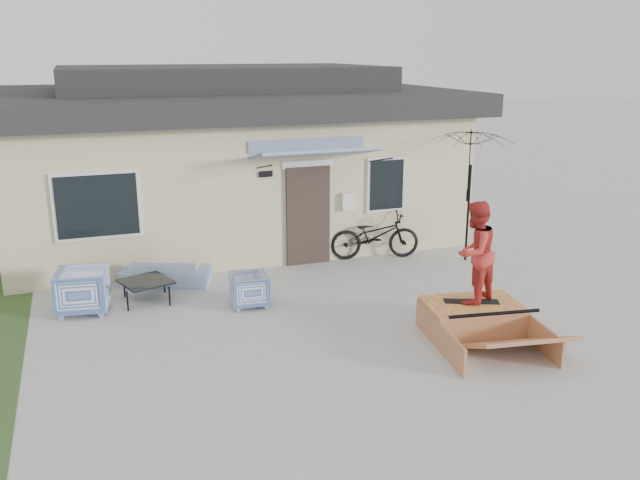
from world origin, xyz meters
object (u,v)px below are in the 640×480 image
object	(u,v)px
armchair_left	(83,288)
patio_umbrella	(470,181)
armchair_right	(249,288)
skateboard	(471,301)
skater	(475,250)
skate_ramp	(472,318)
bicycle	(375,231)
coffee_table	(146,291)
loveseat	(166,268)

from	to	relation	value
armchair_left	patio_umbrella	xyz separation A→B (m)	(7.89, 0.34, 1.31)
armchair_right	patio_umbrella	xyz separation A→B (m)	(5.11, 1.03, 1.42)
skateboard	skater	bearing A→B (deg)	-67.01
skater	armchair_right	bearing A→B (deg)	-63.13
armchair_right	skate_ramp	bearing A→B (deg)	57.15
armchair_right	patio_umbrella	distance (m)	5.40
armchair_right	bicycle	xyz separation A→B (m)	(3.30, 1.84, 0.29)
coffee_table	bicycle	xyz separation A→B (m)	(5.01, 1.00, 0.43)
loveseat	skate_ramp	size ratio (longest dim) A/B	0.84
skate_ramp	armchair_left	bearing A→B (deg)	160.98
coffee_table	patio_umbrella	world-z (taller)	patio_umbrella
armchair_left	patio_umbrella	world-z (taller)	patio_umbrella
armchair_right	patio_umbrella	world-z (taller)	patio_umbrella
armchair_left	skate_ramp	size ratio (longest dim) A/B	0.43
skate_ramp	loveseat	bearing A→B (deg)	145.69
armchair_left	coffee_table	bearing A→B (deg)	-73.23
armchair_left	skater	world-z (taller)	skater
armchair_right	patio_umbrella	size ratio (longest dim) A/B	0.30
patio_umbrella	skate_ramp	size ratio (longest dim) A/B	1.10
bicycle	patio_umbrella	world-z (taller)	patio_umbrella
skater	loveseat	bearing A→B (deg)	-68.72
armchair_right	coffee_table	size ratio (longest dim) A/B	0.82
bicycle	skateboard	size ratio (longest dim) A/B	2.24
loveseat	armchair_right	distance (m)	2.08
loveseat	armchair_left	xyz separation A→B (m)	(-1.53, -0.97, 0.11)
armchair_left	skate_ramp	xyz separation A→B (m)	(5.88, -3.08, -0.18)
loveseat	patio_umbrella	bearing A→B (deg)	-165.45
skateboard	skate_ramp	bearing A→B (deg)	-75.64
skateboard	skater	size ratio (longest dim) A/B	0.53
bicycle	skater	bearing A→B (deg)	-171.02
skate_ramp	skater	xyz separation A→B (m)	(0.01, 0.05, 1.13)
armchair_left	patio_umbrella	size ratio (longest dim) A/B	0.39
coffee_table	skateboard	world-z (taller)	skateboard
skate_ramp	skater	distance (m)	1.13
loveseat	armchair_right	world-z (taller)	armchair_right
skater	skateboard	bearing A→B (deg)	-116.18
bicycle	armchair_right	bearing A→B (deg)	130.79
skateboard	armchair_left	bearing A→B (deg)	175.75
loveseat	armchair_right	xyz separation A→B (m)	(1.25, -1.66, 0.01)
armchair_right	skate_ramp	xyz separation A→B (m)	(3.10, -2.39, -0.08)
coffee_table	skate_ramp	bearing A→B (deg)	-33.90
loveseat	skate_ramp	xyz separation A→B (m)	(4.35, -4.05, -0.08)
loveseat	skater	world-z (taller)	skater
loveseat	coffee_table	bearing A→B (deg)	80.88
patio_umbrella	coffee_table	bearing A→B (deg)	-178.40
patio_umbrella	armchair_left	bearing A→B (deg)	-177.53
armchair_left	skater	xyz separation A→B (m)	(5.89, -3.03, 0.95)
armchair_right	skater	distance (m)	4.03
armchair_right	skateboard	world-z (taller)	armchair_right
bicycle	armchair_left	bearing A→B (deg)	112.30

